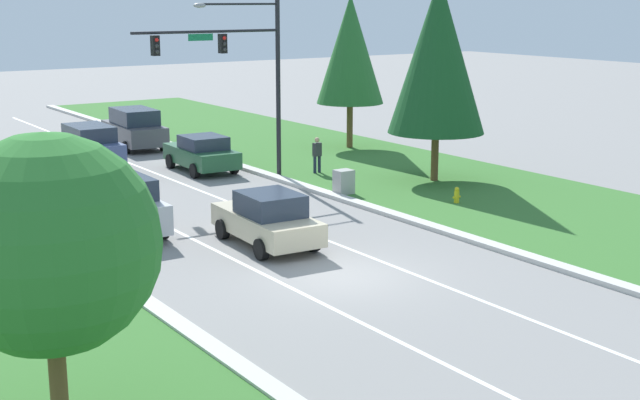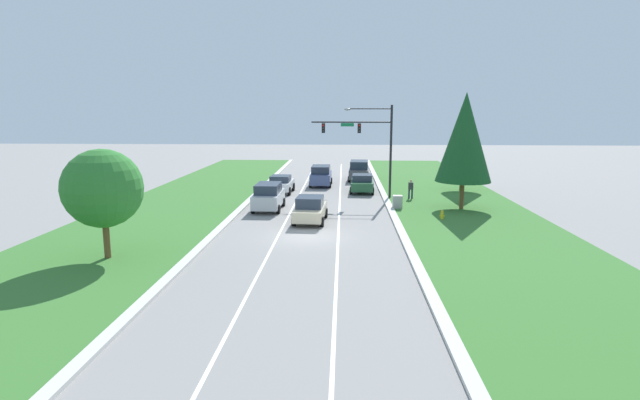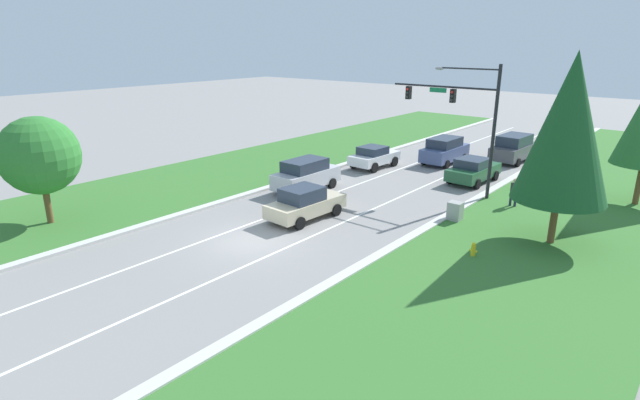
% 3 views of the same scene
% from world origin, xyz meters
% --- Properties ---
extents(ground_plane, '(160.00, 160.00, 0.00)m').
position_xyz_m(ground_plane, '(0.00, 0.00, 0.00)').
color(ground_plane, gray).
extents(curb_strip_right, '(0.50, 90.00, 0.15)m').
position_xyz_m(curb_strip_right, '(5.65, 0.00, 0.07)').
color(curb_strip_right, beige).
rests_on(curb_strip_right, ground_plane).
extents(curb_strip_left, '(0.50, 90.00, 0.15)m').
position_xyz_m(curb_strip_left, '(-5.65, 0.00, 0.07)').
color(curb_strip_left, beige).
rests_on(curb_strip_left, ground_plane).
extents(grass_verge_right, '(10.00, 90.00, 0.08)m').
position_xyz_m(grass_verge_right, '(10.90, 0.00, 0.04)').
color(grass_verge_right, '#38702D').
rests_on(grass_verge_right, ground_plane).
extents(grass_verge_left, '(10.00, 90.00, 0.08)m').
position_xyz_m(grass_verge_left, '(-10.90, 0.00, 0.04)').
color(grass_verge_left, '#38702D').
rests_on(grass_verge_left, ground_plane).
extents(lane_stripe_inner_left, '(0.14, 81.00, 0.01)m').
position_xyz_m(lane_stripe_inner_left, '(-1.80, 0.00, 0.00)').
color(lane_stripe_inner_left, white).
rests_on(lane_stripe_inner_left, ground_plane).
extents(lane_stripe_inner_right, '(0.14, 81.00, 0.01)m').
position_xyz_m(lane_stripe_inner_right, '(1.80, 0.00, 0.00)').
color(lane_stripe_inner_right, white).
rests_on(lane_stripe_inner_right, ground_plane).
extents(traffic_signal_mast, '(6.77, 0.41, 7.83)m').
position_xyz_m(traffic_signal_mast, '(4.14, 13.42, 5.18)').
color(traffic_signal_mast, black).
rests_on(traffic_signal_mast, ground_plane).
extents(forest_sedan, '(2.29, 4.56, 1.66)m').
position_xyz_m(forest_sedan, '(3.80, 16.52, 0.84)').
color(forest_sedan, '#235633').
rests_on(forest_sedan, ground_plane).
extents(silver_suv, '(2.14, 4.66, 2.01)m').
position_xyz_m(silver_suv, '(-3.54, 7.97, 1.03)').
color(silver_suv, silver).
rests_on(silver_suv, ground_plane).
extents(slate_blue_suv, '(2.19, 4.71, 2.00)m').
position_xyz_m(slate_blue_suv, '(-0.14, 20.32, 1.02)').
color(slate_blue_suv, '#475684').
rests_on(slate_blue_suv, ground_plane).
extents(graphite_suv, '(2.42, 5.03, 2.10)m').
position_xyz_m(graphite_suv, '(3.76, 24.34, 1.06)').
color(graphite_suv, '#4C4C51').
rests_on(graphite_suv, ground_plane).
extents(white_sedan, '(2.23, 4.22, 1.62)m').
position_xyz_m(white_sedan, '(-3.56, 15.70, 0.83)').
color(white_sedan, white).
rests_on(white_sedan, ground_plane).
extents(champagne_sedan, '(2.25, 4.61, 1.76)m').
position_xyz_m(champagne_sedan, '(-0.13, 3.97, 0.87)').
color(champagne_sedan, beige).
rests_on(champagne_sedan, ground_plane).
extents(utility_cabinet, '(0.70, 0.60, 1.04)m').
position_xyz_m(utility_cabinet, '(6.20, 8.68, 0.52)').
color(utility_cabinet, '#9E9E99').
rests_on(utility_cabinet, ground_plane).
extents(pedestrian, '(0.40, 0.26, 1.69)m').
position_xyz_m(pedestrian, '(7.74, 12.92, 0.94)').
color(pedestrian, '#232842').
rests_on(pedestrian, ground_plane).
extents(fire_hydrant, '(0.34, 0.20, 0.70)m').
position_xyz_m(fire_hydrant, '(8.83, 4.90, 0.34)').
color(fire_hydrant, gold).
rests_on(fire_hydrant, ground_plane).
extents(conifer_near_right_tree, '(3.48, 3.48, 7.98)m').
position_xyz_m(conifer_near_right_tree, '(13.07, 17.82, 5.18)').
color(conifer_near_right_tree, brown).
rests_on(conifer_near_right_tree, ground_plane).
extents(oak_near_left_tree, '(3.90, 3.90, 5.57)m').
position_xyz_m(oak_near_left_tree, '(-9.77, -5.03, 3.61)').
color(oak_near_left_tree, brown).
rests_on(oak_near_left_tree, ground_plane).
extents(conifer_far_right_tree, '(4.10, 4.10, 8.72)m').
position_xyz_m(conifer_far_right_tree, '(11.00, 8.69, 5.43)').
color(conifer_far_right_tree, brown).
rests_on(conifer_far_right_tree, ground_plane).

